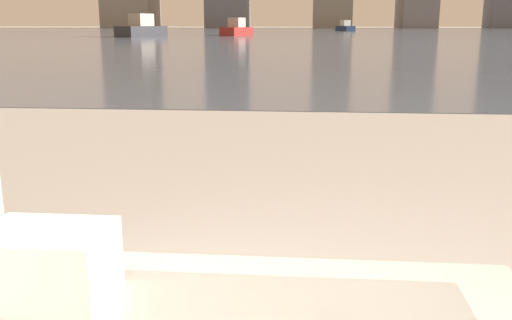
# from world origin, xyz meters

# --- Properties ---
(towel_stack) EXTENTS (0.27, 0.21, 0.16)m
(towel_stack) POSITION_xyz_m (-0.22, 0.74, 0.62)
(towel_stack) COLOR white
(towel_stack) RESTS_ON bathtub
(harbor_water) EXTENTS (180.00, 110.00, 0.01)m
(harbor_water) POSITION_xyz_m (0.00, 62.00, 0.01)
(harbor_water) COLOR slate
(harbor_water) RESTS_ON ground_plane
(harbor_boat_1) EXTENTS (2.58, 4.28, 1.52)m
(harbor_boat_1) POSITION_xyz_m (-5.84, 50.24, 0.55)
(harbor_boat_1) COLOR maroon
(harbor_boat_1) RESTS_ON harbor_water
(harbor_boat_2) EXTENTS (3.27, 5.05, 1.79)m
(harbor_boat_2) POSITION_xyz_m (-12.86, 45.20, 0.64)
(harbor_boat_2) COLOR #2D2D33
(harbor_boat_2) RESTS_ON harbor_water
(harbor_boat_3) EXTENTS (2.50, 3.98, 1.41)m
(harbor_boat_3) POSITION_xyz_m (5.33, 78.64, 0.51)
(harbor_boat_3) COLOR navy
(harbor_boat_3) RESTS_ON harbor_water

